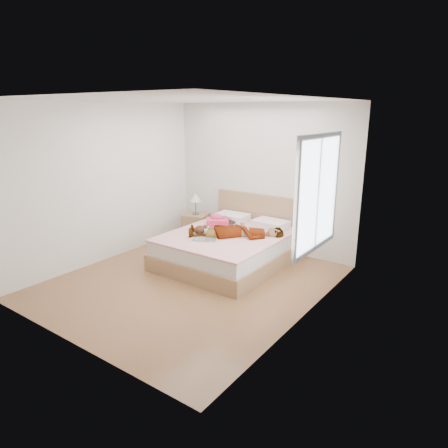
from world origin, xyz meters
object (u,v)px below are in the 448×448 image
(bed, at_px, (230,246))
(towel, at_px, (217,221))
(coffee_mug, at_px, (206,231))
(nightstand, at_px, (196,225))
(phone, at_px, (226,214))
(woman, at_px, (237,229))
(magazine, at_px, (204,239))
(plush_toy, at_px, (201,230))

(bed, relative_size, towel, 4.28)
(coffee_mug, bearing_deg, nightstand, 137.05)
(phone, xyz_separation_m, bed, (0.33, -0.33, -0.43))
(woman, distance_m, phone, 0.65)
(phone, height_order, bed, bed)
(magazine, bearing_deg, woman, 59.01)
(coffee_mug, bearing_deg, woman, 29.70)
(phone, relative_size, plush_toy, 0.36)
(bed, bearing_deg, nightstand, 156.05)
(coffee_mug, relative_size, nightstand, 0.13)
(woman, relative_size, phone, 15.08)
(coffee_mug, height_order, nightstand, nightstand)
(magazine, xyz_separation_m, plush_toy, (-0.23, 0.19, 0.07))
(magazine, height_order, plush_toy, plush_toy)
(coffee_mug, distance_m, nightstand, 1.25)
(coffee_mug, distance_m, plush_toy, 0.09)
(woman, xyz_separation_m, coffee_mug, (-0.44, -0.25, -0.06))
(towel, xyz_separation_m, nightstand, (-0.74, 0.31, -0.28))
(magazine, xyz_separation_m, nightstand, (-1.05, 1.07, -0.21))
(phone, relative_size, magazine, 0.20)
(magazine, distance_m, plush_toy, 0.30)
(woman, relative_size, nightstand, 1.63)
(phone, bearing_deg, nightstand, 134.27)
(woman, xyz_separation_m, magazine, (-0.29, -0.48, -0.10))
(woman, height_order, magazine, woman)
(coffee_mug, xyz_separation_m, nightstand, (-0.90, 0.84, -0.25))
(woman, bearing_deg, towel, -148.09)
(phone, bearing_deg, towel, -162.05)
(magazine, height_order, coffee_mug, coffee_mug)
(magazine, bearing_deg, bed, 77.50)
(nightstand, bearing_deg, bed, -23.95)
(woman, height_order, nightstand, nightstand)
(phone, xyz_separation_m, coffee_mug, (0.06, -0.65, -0.15))
(coffee_mug, relative_size, plush_toy, 0.44)
(nightstand, bearing_deg, plush_toy, -46.75)
(coffee_mug, bearing_deg, plush_toy, -154.07)
(bed, distance_m, nightstand, 1.28)
(plush_toy, xyz_separation_m, nightstand, (-0.82, 0.87, -0.27))
(bed, bearing_deg, towel, 153.89)
(magazine, relative_size, nightstand, 0.53)
(woman, distance_m, plush_toy, 0.59)
(coffee_mug, xyz_separation_m, plush_toy, (-0.08, -0.04, 0.03))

